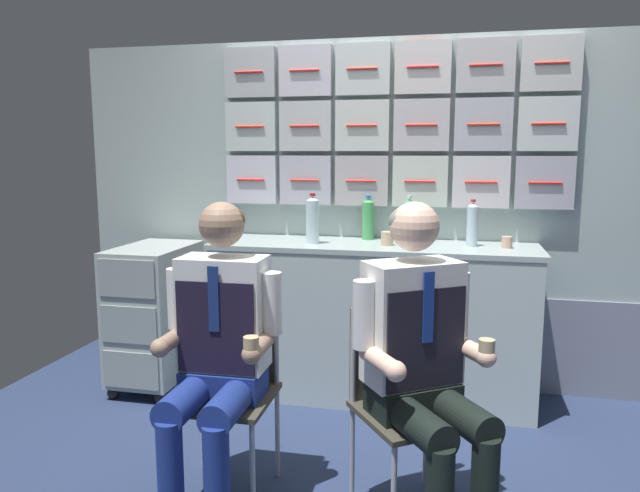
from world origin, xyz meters
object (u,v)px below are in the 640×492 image
crew_member_left (217,343)px  folding_chair_right (401,385)px  folding_chair_left (232,371)px  crew_member_right (423,353)px  service_trolley (155,311)px  water_bottle_clear (472,224)px  paper_cup_blue (387,238)px

crew_member_left → folding_chair_right: (0.73, 0.16, -0.18)m
folding_chair_left → crew_member_left: size_ratio=0.67×
folding_chair_right → folding_chair_left: bearing=180.0°
crew_member_left → crew_member_right: size_ratio=0.99×
folding_chair_left → crew_member_left: 0.24m
service_trolley → crew_member_right: crew_member_right is taller
service_trolley → water_bottle_clear: (1.91, 0.16, 0.58)m
crew_member_right → crew_member_left: bearing=-177.9°
folding_chair_right → crew_member_right: 0.25m
folding_chair_right → crew_member_right: crew_member_right is taller
service_trolley → water_bottle_clear: 2.01m
folding_chair_right → water_bottle_clear: water_bottle_clear is taller
paper_cup_blue → service_trolley: bearing=-176.6°
water_bottle_clear → folding_chair_left: bearing=-131.9°
folding_chair_right → water_bottle_clear: size_ratio=3.15×
folding_chair_right → crew_member_left: bearing=-167.7°
service_trolley → paper_cup_blue: 1.52m
crew_member_right → water_bottle_clear: size_ratio=4.77×
paper_cup_blue → water_bottle_clear: bearing=9.2°
folding_chair_right → paper_cup_blue: bearing=99.9°
folding_chair_left → folding_chair_right: 0.74m
crew_member_left → folding_chair_right: bearing=12.3°
service_trolley → folding_chair_right: (1.63, -0.98, 0.04)m
crew_member_right → paper_cup_blue: bearing=103.1°
service_trolley → crew_member_left: crew_member_left is taller
folding_chair_right → paper_cup_blue: size_ratio=10.54×
folding_chair_left → crew_member_left: (0.00, -0.16, 0.18)m
service_trolley → crew_member_left: 1.47m
crew_member_right → paper_cup_blue: size_ratio=15.97×
service_trolley → folding_chair_left: service_trolley is taller
water_bottle_clear → paper_cup_blue: 0.49m
service_trolley → water_bottle_clear: water_bottle_clear is taller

